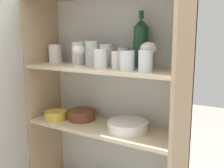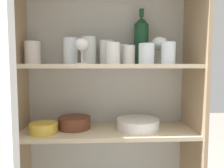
# 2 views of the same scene
# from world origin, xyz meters

# --- Properties ---
(cupboard_back_panel) EXTENTS (0.93, 0.02, 1.53)m
(cupboard_back_panel) POSITION_xyz_m (0.00, 0.30, 0.77)
(cupboard_back_panel) COLOR silver
(cupboard_back_panel) RESTS_ON ground_plane
(cupboard_side_left) EXTENTS (0.02, 0.32, 1.53)m
(cupboard_side_left) POSITION_xyz_m (-0.45, 0.14, 0.77)
(cupboard_side_left) COLOR tan
(cupboard_side_left) RESTS_ON ground_plane
(cupboard_side_right) EXTENTS (0.02, 0.32, 1.53)m
(cupboard_side_right) POSITION_xyz_m (0.45, 0.14, 0.77)
(cupboard_side_right) COLOR tan
(cupboard_side_right) RESTS_ON ground_plane
(shelf_board_middle) EXTENTS (0.89, 0.29, 0.02)m
(shelf_board_middle) POSITION_xyz_m (0.00, 0.14, 0.79)
(shelf_board_middle) COLOR beige
(shelf_board_upper) EXTENTS (0.89, 0.29, 0.02)m
(shelf_board_upper) POSITION_xyz_m (0.00, 0.14, 1.13)
(shelf_board_upper) COLOR beige
(tumbler_glass_0) EXTENTS (0.08, 0.08, 0.14)m
(tumbler_glass_0) POSITION_xyz_m (-0.10, 0.18, 1.21)
(tumbler_glass_0) COLOR white
(tumbler_glass_0) RESTS_ON shelf_board_upper
(tumbler_glass_1) EXTENTS (0.08, 0.08, 0.12)m
(tumbler_glass_1) POSITION_xyz_m (-0.39, 0.18, 1.20)
(tumbler_glass_1) COLOR silver
(tumbler_glass_1) RESTS_ON shelf_board_upper
(tumbler_glass_2) EXTENTS (0.07, 0.07, 0.10)m
(tumbler_glass_2) POSITION_xyz_m (0.29, 0.07, 1.19)
(tumbler_glass_2) COLOR white
(tumbler_glass_2) RESTS_ON shelf_board_upper
(tumbler_glass_3) EXTENTS (0.08, 0.08, 0.10)m
(tumbler_glass_3) POSITION_xyz_m (0.19, 0.08, 1.19)
(tumbler_glass_3) COLOR white
(tumbler_glass_3) RESTS_ON shelf_board_upper
(tumbler_glass_4) EXTENTS (0.07, 0.07, 0.10)m
(tumbler_glass_4) POSITION_xyz_m (0.03, 0.09, 1.19)
(tumbler_glass_4) COLOR white
(tumbler_glass_4) RESTS_ON shelf_board_upper
(tumbler_glass_5) EXTENTS (0.06, 0.06, 0.09)m
(tumbler_glass_5) POSITION_xyz_m (0.11, 0.12, 1.18)
(tumbler_glass_5) COLOR silver
(tumbler_glass_5) RESTS_ON shelf_board_upper
(tumbler_glass_6) EXTENTS (0.08, 0.08, 0.12)m
(tumbler_glass_6) POSITION_xyz_m (-0.00, 0.19, 1.20)
(tumbler_glass_6) COLOR white
(tumbler_glass_6) RESTS_ON shelf_board_upper
(tumbler_glass_7) EXTENTS (0.07, 0.07, 0.11)m
(tumbler_glass_7) POSITION_xyz_m (0.09, 0.22, 1.19)
(tumbler_glass_7) COLOR white
(tumbler_glass_7) RESTS_ON shelf_board_upper
(tumbler_glass_8) EXTENTS (0.08, 0.08, 0.13)m
(tumbler_glass_8) POSITION_xyz_m (-0.19, 0.17, 1.21)
(tumbler_glass_8) COLOR white
(tumbler_glass_8) RESTS_ON shelf_board_upper
(wine_glass_0) EXTENTS (0.07, 0.07, 0.12)m
(wine_glass_0) POSITION_xyz_m (-0.12, 0.09, 1.23)
(wine_glass_0) COLOR white
(wine_glass_0) RESTS_ON shelf_board_upper
(wine_glass_1) EXTENTS (0.08, 0.08, 0.14)m
(wine_glass_1) POSITION_xyz_m (0.27, 0.15, 1.24)
(wine_glass_1) COLOR white
(wine_glass_1) RESTS_ON shelf_board_upper
(wine_bottle) EXTENTS (0.08, 0.08, 0.30)m
(wine_bottle) POSITION_xyz_m (0.19, 0.23, 1.27)
(wine_bottle) COLOR #194728
(wine_bottle) RESTS_ON shelf_board_upper
(plate_stack_white) EXTENTS (0.22, 0.22, 0.05)m
(plate_stack_white) POSITION_xyz_m (0.16, 0.14, 0.82)
(plate_stack_white) COLOR white
(plate_stack_white) RESTS_ON shelf_board_middle
(mixing_bowl_large) EXTENTS (0.17, 0.17, 0.06)m
(mixing_bowl_large) POSITION_xyz_m (-0.17, 0.17, 0.83)
(mixing_bowl_large) COLOR brown
(mixing_bowl_large) RESTS_ON shelf_board_middle
(serving_bowl_small) EXTENTS (0.14, 0.14, 0.05)m
(serving_bowl_small) POSITION_xyz_m (-0.32, 0.10, 0.83)
(serving_bowl_small) COLOR gold
(serving_bowl_small) RESTS_ON shelf_board_middle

